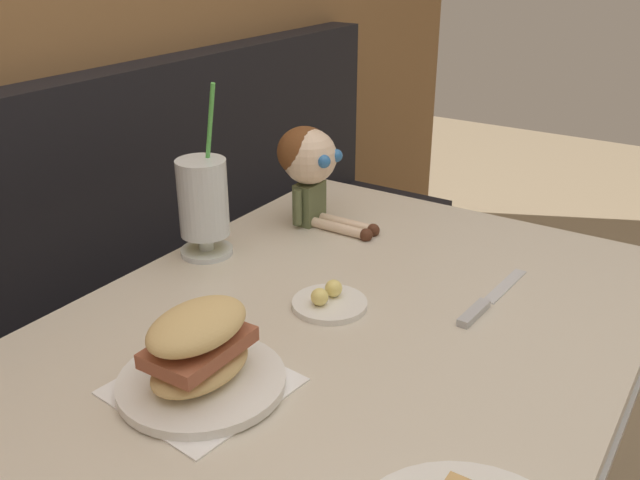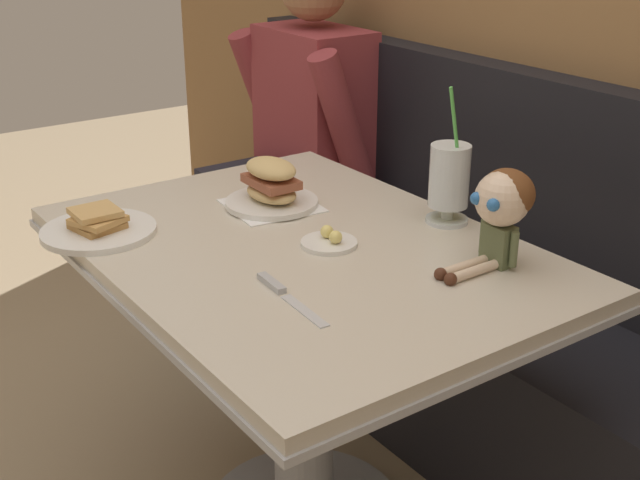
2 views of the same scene
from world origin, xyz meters
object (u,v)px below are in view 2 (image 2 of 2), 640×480
Objects in this scene: toast_plate at (98,228)px; milkshake_glass at (449,179)px; diner_patron at (304,119)px; sandwich_plate at (271,188)px; butter_knife at (280,290)px; seated_doll at (502,204)px; butter_saucer at (330,241)px.

toast_plate is 0.78m from milkshake_glass.
diner_patron is (-0.93, 0.24, -0.10)m from milkshake_glass.
diner_patron reaches higher than sandwich_plate.
seated_doll reaches higher than butter_knife.
sandwich_plate is 0.93× the size of butter_knife.
diner_patron is at bearing 164.69° from seated_doll.
milkshake_glass is 0.39× the size of diner_patron.
sandwich_plate is at bearing 174.57° from butter_saucer.
toast_plate is at bearing -135.91° from seated_doll.
sandwich_plate is at bearing 79.96° from toast_plate.
toast_plate is 0.41m from sandwich_plate.
toast_plate is 0.50m from butter_knife.
milkshake_glass is at bearing 99.63° from butter_knife.
milkshake_glass is 0.96m from diner_patron.
butter_saucer is (0.27, -0.03, -0.04)m from sandwich_plate.
sandwich_plate is (0.07, 0.40, 0.03)m from toast_plate.
seated_doll is at bearing -15.31° from diner_patron.
butter_saucer reaches higher than butter_knife.
toast_plate is 1.15× the size of seated_doll.
sandwich_plate is 0.27× the size of diner_patron.
toast_plate is 0.51m from butter_saucer.
butter_saucer is at bearing 47.77° from toast_plate.
toast_plate is 0.31× the size of diner_patron.
toast_plate is at bearing -100.04° from sandwich_plate.
butter_knife is (0.47, 0.17, -0.01)m from toast_plate.
butter_knife is 1.08× the size of seated_doll.
seated_doll is at bearing -18.55° from milkshake_glass.
sandwich_plate reaches higher than toast_plate.
butter_saucer is 0.24m from butter_knife.
sandwich_plate is 0.58m from seated_doll.
toast_plate is 0.86m from seated_doll.
milkshake_glass is at bearing 60.10° from toast_plate.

